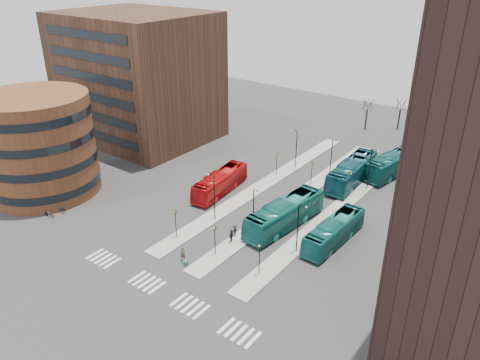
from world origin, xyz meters
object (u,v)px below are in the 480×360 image
Objects in this scene: teal_bus_a at (285,214)px; commuter_a at (198,201)px; teal_bus_d at (394,163)px; bicycle_mid at (49,214)px; commuter_c at (235,231)px; suitcase at (185,263)px; bicycle_near at (60,209)px; teal_bus_b at (352,172)px; commuter_b at (231,236)px; red_bus at (220,182)px; bicycle_far at (60,209)px; teal_bus_c at (334,231)px; traveller at (183,254)px.

teal_bus_a is 6.96× the size of commuter_a.
bicycle_mid is (-30.75, -39.50, -1.31)m from teal_bus_d.
suitcase is at bearing 16.56° from commuter_c.
teal_bus_d reaches higher than bicycle_near.
commuter_b is at bearing -103.41° from teal_bus_b.
suitcase is 0.32× the size of commuter_b.
commuter_a reaches higher than suitcase.
suitcase is 21.23m from bicycle_near.
commuter_c is (8.70, -7.99, -0.81)m from red_bus.
teal_bus_b is at bearing -170.25° from commuter_c.
commuter_b is 23.79m from bicycle_far.
bicycle_far is at bearing -6.83° from bicycle_near.
traveller is at bearing -128.97° from teal_bus_c.
teal_bus_b is at bearing 110.21° from teal_bus_c.
commuter_c is at bearing 93.85° from suitcase.
teal_bus_b is 8.23× the size of bicycle_far.
commuter_c reaches higher than bicycle_mid.
teal_bus_b is 8.41× the size of bicycle_mid.
red_bus is 6.00× the size of bicycle_near.
commuter_a is at bearing -92.62° from red_bus.
commuter_b is at bearing -95.53° from teal_bus_d.
teal_bus_a is 8.10× the size of bicycle_far.
teal_bus_c is 7.28× the size of commuter_c.
traveller is at bearing 10.15° from commuter_c.
commuter_a is 9.75m from commuter_b.
traveller is (7.11, -15.33, -0.69)m from red_bus.
bicycle_near is at bearing -9.48° from bicycle_mid.
bicycle_mid is at bearing -171.56° from bicycle_far.
teal_bus_d is (5.20, 23.30, -0.01)m from teal_bus_a.
commuter_c is 23.78m from bicycle_far.
red_bus is at bearing -44.80° from bicycle_near.
bicycle_far is (-26.92, -30.99, -1.40)m from teal_bus_b.
commuter_b is (-4.42, -23.27, -0.95)m from teal_bus_b.
commuter_c is 24.46m from bicycle_mid.
teal_bus_d is 37.61m from traveller.
teal_bus_a is 6.90× the size of bicycle_near.
commuter_a is at bearing 53.44° from commuter_b.
teal_bus_a is (12.26, -2.48, 0.23)m from red_bus.
commuter_c is 0.94× the size of bicycle_far.
teal_bus_a is 1.01× the size of teal_bus_d.
commuter_a is 0.99× the size of bicycle_near.
bicycle_far is (-22.50, -7.72, -0.45)m from commuter_b.
commuter_b is at bearing 145.43° from commuter_a.
teal_bus_a reaches higher than teal_bus_d.
commuter_a is at bearing 134.95° from suitcase.
commuter_c is (-3.55, -5.51, -1.04)m from teal_bus_a.
bicycle_near is (-22.50, -7.73, -0.38)m from commuter_b.
commuter_b is at bearing -77.86° from bicycle_near.
teal_bus_a is 16.50m from teal_bus_b.
bicycle_near reaches higher than bicycle_mid.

